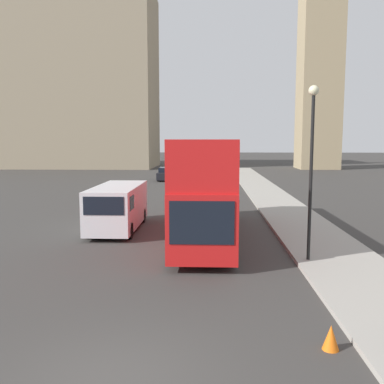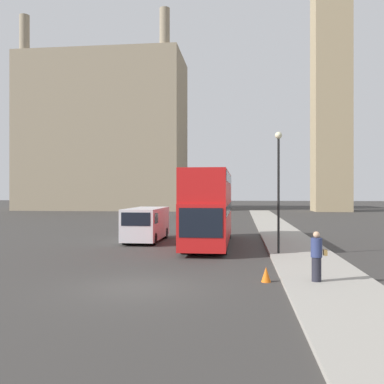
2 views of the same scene
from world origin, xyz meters
name	(u,v)px [view 2 (image 2 of 2)]	position (x,y,z in m)	size (l,w,h in m)	color
ground_plane	(137,288)	(0.00, 0.00, 0.00)	(300.00, 300.00, 0.00)	#383533
sidewalk_strip	(337,291)	(6.65, 0.00, 0.07)	(3.31, 120.00, 0.15)	#9E998E
clock_tower	(331,23)	(18.87, 61.16, 32.32)	(6.50, 6.67, 62.96)	tan
building_block_distant	(104,134)	(-22.18, 64.12, 14.35)	(29.86, 14.60, 34.87)	gray
red_double_decker_bus	(209,205)	(1.59, 12.08, 2.51)	(2.48, 11.34, 4.51)	red
white_van	(146,223)	(-2.73, 13.49, 1.20)	(2.13, 5.84, 2.22)	silver
pedestrian	(317,256)	(6.18, 1.03, 1.03)	(0.55, 0.39, 1.75)	#23232D
street_lamp	(279,174)	(5.46, 7.99, 4.20)	(0.36, 0.36, 6.24)	black
parked_sedan	(190,212)	(-2.97, 40.43, 0.66)	(1.76, 4.43, 1.44)	black
traffic_cone	(266,274)	(4.45, 1.45, 0.28)	(0.36, 0.36, 0.55)	orange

